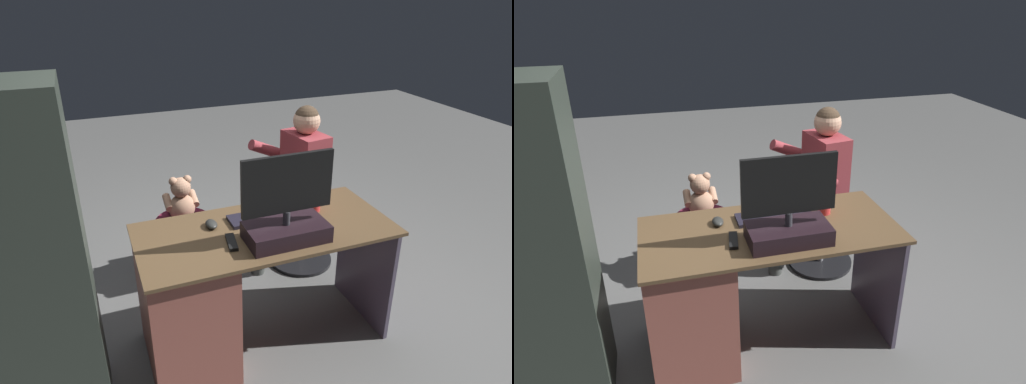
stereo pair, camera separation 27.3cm
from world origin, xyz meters
TOP-DOWN VIEW (x-y plane):
  - ground_plane at (0.00, 0.00)m, footprint 10.00×10.00m
  - desk at (0.36, 0.34)m, footprint 1.35×0.62m
  - monitor at (-0.05, 0.48)m, footprint 0.47×0.23m
  - keyboard at (-0.05, 0.23)m, footprint 0.42×0.14m
  - computer_mouse at (0.26, 0.23)m, footprint 0.06×0.10m
  - cup at (-0.34, 0.25)m, footprint 0.07×0.07m
  - tv_remote at (0.21, 0.42)m, footprint 0.07×0.16m
  - office_chair_teddy at (0.28, -0.44)m, footprint 0.43×0.43m
  - teddy_bear at (0.28, -0.46)m, footprint 0.23×0.23m
  - visitor_chair at (-0.56, -0.31)m, footprint 0.47×0.47m
  - person at (-0.48, -0.32)m, footprint 0.53×0.53m
  - equipment_rack at (1.09, 0.43)m, footprint 0.44×0.36m

SIDE VIEW (x-z plane):
  - ground_plane at x=0.00m, z-range 0.00..0.00m
  - visitor_chair at x=-0.56m, z-range 0.04..0.48m
  - office_chair_teddy at x=0.28m, z-range 0.04..0.49m
  - desk at x=0.36m, z-range 0.02..0.75m
  - teddy_bear at x=0.28m, z-range 0.42..0.74m
  - person at x=-0.48m, z-range 0.10..1.28m
  - tv_remote at x=0.21m, z-range 0.73..0.75m
  - keyboard at x=-0.05m, z-range 0.73..0.75m
  - computer_mouse at x=0.26m, z-range 0.73..0.77m
  - cup at x=-0.34m, z-range 0.73..0.84m
  - equipment_rack at x=1.09m, z-range 0.00..1.59m
  - monitor at x=-0.05m, z-range 0.63..1.09m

